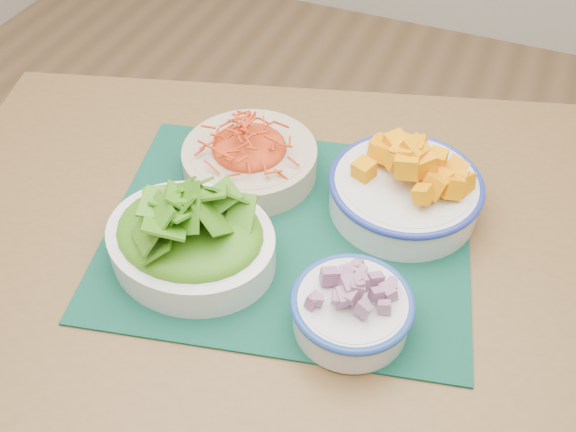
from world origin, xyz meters
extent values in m
plane|color=#AA7F52|center=(0.00, 0.00, 0.00)|extent=(4.00, 4.00, 0.00)
cube|color=brown|center=(0.20, -0.06, 0.73)|extent=(1.28, 1.03, 0.04)
cylinder|color=brown|center=(-0.37, 0.10, 0.35)|extent=(0.06, 0.06, 0.71)
cylinder|color=brown|center=(0.58, 0.39, 0.35)|extent=(0.06, 0.06, 0.71)
cube|color=#062D22|center=(0.20, -0.06, 0.75)|extent=(0.61, 0.54, 0.00)
cylinder|color=#C2AF90|center=(0.09, 0.04, 0.78)|extent=(0.21, 0.21, 0.05)
ellipsoid|color=#DA4316|center=(0.09, 0.04, 0.82)|extent=(0.19, 0.19, 0.04)
cylinder|color=silver|center=(0.34, 0.05, 0.78)|extent=(0.29, 0.29, 0.06)
torus|color=navy|center=(0.34, 0.05, 0.81)|extent=(0.23, 0.23, 0.01)
ellipsoid|color=#FF9A00|center=(0.34, 0.05, 0.84)|extent=(0.20, 0.20, 0.06)
ellipsoid|color=#26690B|center=(0.09, -0.16, 0.84)|extent=(0.21, 0.18, 0.07)
cylinder|color=silver|center=(0.34, -0.18, 0.78)|extent=(0.19, 0.19, 0.05)
torus|color=#204395|center=(0.34, -0.18, 0.80)|extent=(0.16, 0.16, 0.01)
ellipsoid|color=#681643|center=(0.34, -0.18, 0.82)|extent=(0.13, 0.13, 0.03)
camera|label=1|loc=(0.45, -0.66, 1.45)|focal=40.00mm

